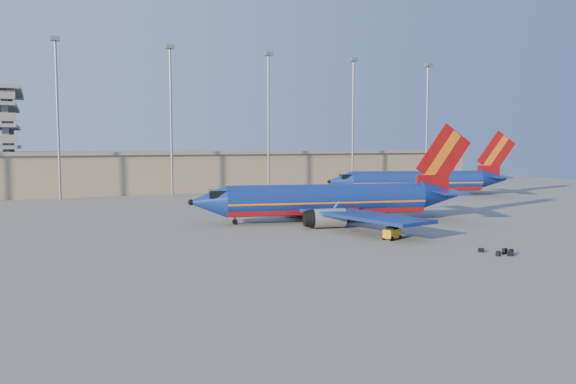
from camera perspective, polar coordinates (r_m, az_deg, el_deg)
name	(u,v)px	position (r m, az deg, el deg)	size (l,w,h in m)	color
ground	(296,227)	(68.31, 0.86, -3.53)	(220.00, 220.00, 0.00)	slate
terminal_building	(227,170)	(125.46, -6.17, 2.26)	(122.00, 16.00, 8.50)	gray
light_mast_row	(221,106)	(112.64, -6.79, 8.70)	(101.60, 1.60, 28.65)	gray
aircraft_main	(333,201)	(72.66, 4.58, -0.87)	(37.36, 35.58, 12.78)	navy
aircraft_second	(421,181)	(111.63, 13.33, 1.11)	(36.31, 18.76, 12.67)	navy
baggage_tug	(392,233)	(59.94, 10.52, -4.12)	(2.16, 1.71, 1.35)	gold
luggage_pile	(501,252)	(54.78, 20.81, -5.72)	(2.24, 3.04, 0.49)	black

